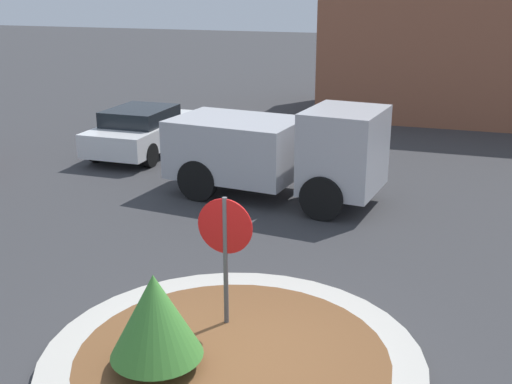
# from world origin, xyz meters

# --- Properties ---
(ground_plane) EXTENTS (120.00, 120.00, 0.00)m
(ground_plane) POSITION_xyz_m (0.00, 0.00, 0.00)
(ground_plane) COLOR #38383A
(traffic_island) EXTENTS (5.18, 5.18, 0.17)m
(traffic_island) POSITION_xyz_m (0.00, 0.00, 0.09)
(traffic_island) COLOR #BCB7AD
(traffic_island) RESTS_ON ground_plane
(stop_sign) EXTENTS (0.82, 0.07, 2.12)m
(stop_sign) POSITION_xyz_m (-0.39, 0.80, 1.48)
(stop_sign) COLOR #4C4C51
(stop_sign) RESTS_ON ground_plane
(island_shrub) EXTENTS (1.21, 1.21, 1.33)m
(island_shrub) POSITION_xyz_m (-0.82, -0.58, 0.93)
(island_shrub) COLOR brown
(island_shrub) RESTS_ON traffic_island
(utility_truck) EXTENTS (5.22, 2.66, 2.29)m
(utility_truck) POSITION_xyz_m (-1.48, 7.06, 1.19)
(utility_truck) COLOR #B2B2B7
(utility_truck) RESTS_ON ground_plane
(parked_sedan_white) EXTENTS (1.96, 4.38, 1.42)m
(parked_sedan_white) POSITION_xyz_m (-6.53, 9.87, 0.73)
(parked_sedan_white) COLOR silver
(parked_sedan_white) RESTS_ON ground_plane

